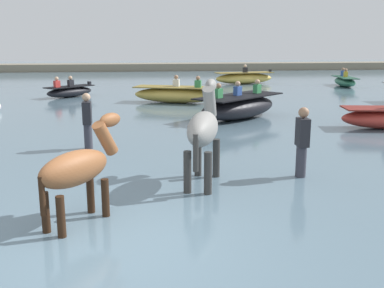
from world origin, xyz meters
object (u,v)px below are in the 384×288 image
horse_lead_grey (204,131)px  person_spectator_far (302,147)px  boat_near_starboard (70,91)px  boat_mid_outer (176,94)px  boat_distant_west (239,107)px  boat_mid_channel (345,81)px  horse_trailing_chestnut (78,170)px  boat_far_inshore (244,78)px  person_onlooker_right (88,124)px

horse_lead_grey → person_spectator_far: bearing=4.7°
boat_near_starboard → boat_mid_outer: (4.77, -2.53, 0.07)m
boat_near_starboard → boat_distant_west: 9.47m
boat_mid_outer → boat_distant_west: size_ratio=1.06×
horse_lead_grey → boat_mid_channel: size_ratio=0.73×
horse_lead_grey → horse_trailing_chestnut: size_ratio=1.19×
boat_far_inshore → person_spectator_far: 19.42m
boat_distant_west → person_spectator_far: person_spectator_far is taller
boat_mid_channel → person_onlooker_right: (-13.15, -14.08, 0.32)m
horse_trailing_chestnut → horse_lead_grey: bearing=38.9°
person_onlooker_right → boat_mid_outer: bearing=70.9°
horse_lead_grey → boat_mid_outer: (0.42, 11.20, -0.65)m
boat_distant_west → person_onlooker_right: (-4.61, -3.86, 0.20)m
boat_far_inshore → boat_distant_west: boat_distant_west is taller
horse_lead_grey → boat_near_starboard: size_ratio=0.91×
boat_distant_west → boat_mid_channel: bearing=50.1°
horse_trailing_chestnut → boat_distant_west: (4.25, 8.56, -0.39)m
boat_mid_channel → person_onlooker_right: size_ratio=1.79×
boat_mid_channel → person_spectator_far: (-8.82, -16.97, 0.32)m
boat_mid_outer → person_onlooker_right: size_ratio=2.33×
horse_lead_grey → boat_distant_west: 7.28m
boat_mid_channel → boat_distant_west: bearing=-129.9°
boat_near_starboard → person_spectator_far: person_spectator_far is taller
horse_lead_grey → boat_near_starboard: 14.42m
horse_lead_grey → boat_distant_west: horse_lead_grey is taller
boat_far_inshore → boat_mid_outer: bearing=-121.1°
boat_mid_outer → horse_trailing_chestnut: bearing=-100.8°
boat_mid_outer → boat_far_inshore: bearing=58.9°
boat_distant_west → person_spectator_far: 6.76m
boat_distant_west → person_spectator_far: bearing=-92.4°
boat_mid_channel → boat_near_starboard: bearing=-167.3°
boat_far_inshore → person_onlooker_right: bearing=-115.3°
boat_far_inshore → person_onlooker_right: size_ratio=2.32×
horse_trailing_chestnut → boat_mid_outer: (2.45, 12.84, -0.44)m
boat_mid_channel → boat_distant_west: (-8.54, -10.22, 0.12)m
boat_mid_channel → person_spectator_far: bearing=-117.5°
horse_lead_grey → person_spectator_far: horse_lead_grey is taller
boat_far_inshore → boat_mid_outer: size_ratio=1.00×
boat_mid_outer → person_onlooker_right: person_onlooker_right is taller
boat_far_inshore → boat_distant_west: bearing=-104.0°
boat_near_starboard → person_onlooker_right: size_ratio=1.43×
boat_near_starboard → boat_far_inshore: size_ratio=0.62×
boat_near_starboard → boat_mid_channel: size_ratio=0.80×
person_onlooker_right → person_spectator_far: bearing=-33.7°
boat_mid_channel → boat_distant_west: size_ratio=0.82×
horse_lead_grey → boat_mid_channel: 20.24m
horse_lead_grey → boat_far_inshore: 20.01m
boat_far_inshore → person_onlooker_right: 17.97m
boat_near_starboard → boat_mid_channel: (15.10, 3.40, 0.01)m
horse_lead_grey → boat_mid_channel: horse_lead_grey is taller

